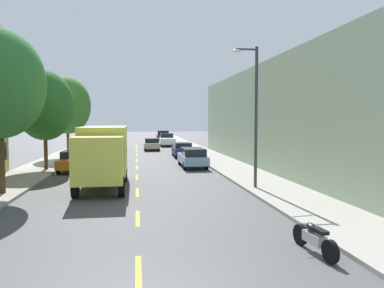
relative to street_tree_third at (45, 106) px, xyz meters
name	(u,v)px	position (x,y,z in m)	size (l,w,h in m)	color
ground_plane	(137,157)	(6.40, 9.12, -4.65)	(160.00, 160.00, 0.00)	#4C4C4F
sidewalk_left	(57,160)	(-0.70, 7.12, -4.58)	(3.20, 120.00, 0.14)	#A39E93
sidewalk_right	(212,157)	(13.50, 7.12, -4.58)	(3.20, 120.00, 0.14)	#A39E93
lane_centerline_dashes	(137,164)	(6.40, 3.62, -4.65)	(0.14, 47.20, 0.01)	yellow
apartment_block_opposite	(317,117)	(20.10, -0.88, -0.82)	(10.00, 36.00, 7.66)	#99AD8E
street_tree_third	(45,106)	(0.00, 0.00, 0.00)	(4.01, 4.01, 6.98)	#47331E
street_tree_farthest	(67,106)	(0.00, 8.82, 0.34)	(4.30, 4.30, 7.51)	#47331E
street_lamp	(253,107)	(12.36, -9.12, -0.35)	(1.35, 0.28, 7.23)	#38383D
delivery_box_truck	(103,153)	(4.60, -6.94, -2.79)	(2.42, 7.32, 3.26)	#D8D84C
parked_pickup_white	(167,140)	(10.69, 24.51, -3.82)	(2.11, 5.34, 1.73)	silver
parked_suv_burgundy	(163,136)	(10.65, 32.58, -3.66)	(2.01, 4.82, 1.93)	maroon
parked_wagon_sky	(193,157)	(10.65, 0.50, -3.85)	(1.83, 4.70, 1.50)	#7A9EC6
parked_sedan_navy	(182,149)	(10.86, 8.55, -3.90)	(1.88, 4.53, 1.43)	navy
parked_hatchback_charcoal	(96,147)	(2.16, 12.99, -3.89)	(1.85, 4.05, 1.50)	#333338
parked_pickup_teal	(106,140)	(2.11, 26.29, -3.82)	(2.15, 5.35, 1.73)	#195B60
parked_sedan_orange	(74,160)	(1.93, -0.17, -3.90)	(1.90, 4.54, 1.43)	orange
parked_wagon_red	(102,143)	(2.16, 20.17, -3.85)	(1.90, 4.73, 1.50)	#AD1E1E
moving_champagne_sedan	(152,144)	(8.20, 17.37, -3.90)	(1.80, 4.50, 1.43)	tan
parked_motorcycle	(314,238)	(11.15, -18.27, -4.24)	(0.62, 2.05, 0.90)	black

